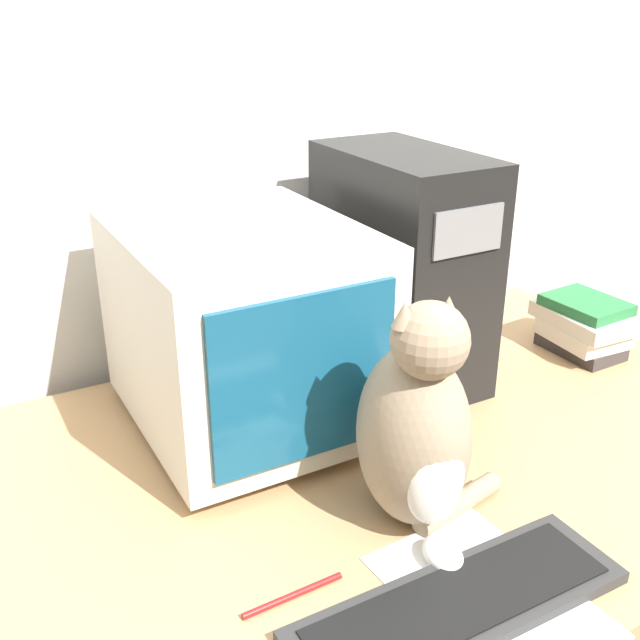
{
  "coord_description": "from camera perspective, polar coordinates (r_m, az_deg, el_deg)",
  "views": [
    {
      "loc": [
        -0.68,
        -0.43,
        1.46
      ],
      "look_at": [
        -0.17,
        0.51,
        0.99
      ],
      "focal_mm": 42.0,
      "sensor_mm": 36.0,
      "label": 1
    }
  ],
  "objects": [
    {
      "name": "wall_back",
      "position": [
        1.63,
        -4.11,
        16.2
      ],
      "size": [
        7.0,
        0.05,
        2.5
      ],
      "color": "silver",
      "rests_on": "ground_plane"
    },
    {
      "name": "desk",
      "position": [
        1.58,
        6.01,
        -20.43
      ],
      "size": [
        1.42,
        0.97,
        0.73
      ],
      "color": "tan",
      "rests_on": "ground_plane"
    },
    {
      "name": "crt_monitor",
      "position": [
        1.32,
        -5.83,
        -0.57
      ],
      "size": [
        0.39,
        0.47,
        0.38
      ],
      "color": "beige",
      "rests_on": "desk"
    },
    {
      "name": "computer_tower",
      "position": [
        1.51,
        6.17,
        4.01
      ],
      "size": [
        0.21,
        0.39,
        0.46
      ],
      "color": "black",
      "rests_on": "desk"
    },
    {
      "name": "keyboard",
      "position": [
        1.05,
        10.59,
        -20.56
      ],
      "size": [
        0.46,
        0.14,
        0.02
      ],
      "color": "#2D2D2D",
      "rests_on": "desk"
    },
    {
      "name": "cat",
      "position": [
        1.1,
        7.42,
        -8.34
      ],
      "size": [
        0.25,
        0.27,
        0.37
      ],
      "rotation": [
        0.0,
        0.0,
        -0.2
      ],
      "color": "gray",
      "rests_on": "desk"
    },
    {
      "name": "book_stack",
      "position": [
        1.74,
        19.4,
        -0.4
      ],
      "size": [
        0.15,
        0.21,
        0.12
      ],
      "color": "#383333",
      "rests_on": "desk"
    },
    {
      "name": "pen",
      "position": [
        1.05,
        -2.06,
        -20.23
      ],
      "size": [
        0.15,
        0.01,
        0.01
      ],
      "color": "maroon",
      "rests_on": "desk"
    },
    {
      "name": "paper_sheet",
      "position": [
        1.08,
        12.71,
        -19.8
      ],
      "size": [
        0.22,
        0.31,
        0.0
      ],
      "color": "white",
      "rests_on": "desk"
    }
  ]
}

